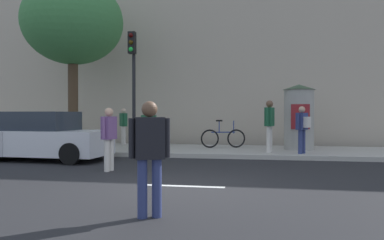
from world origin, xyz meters
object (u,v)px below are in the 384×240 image
(bicycle_leaning, at_px, (223,138))
(parked_car_silver, at_px, (40,137))
(traffic_light, at_px, (133,71))
(pedestrian_tallest, at_px, (148,125))
(street_tree, at_px, (73,23))
(pedestrian_in_light_jacket, at_px, (109,134))
(poster_column, at_px, (299,116))
(pedestrian_in_dark_shirt, at_px, (302,126))
(pedestrian_with_backpack, at_px, (269,121))
(pedestrian_near_pole, at_px, (150,150))
(pedestrian_in_red_top, at_px, (123,123))

(bicycle_leaning, xyz_separation_m, parked_car_silver, (-5.45, -3.89, 0.20))
(traffic_light, bearing_deg, pedestrian_tallest, 88.99)
(street_tree, bearing_deg, pedestrian_in_light_jacket, -54.45)
(bicycle_leaning, bearing_deg, pedestrian_tallest, -170.25)
(pedestrian_in_light_jacket, bearing_deg, poster_column, 46.98)
(pedestrian_tallest, distance_m, pedestrian_in_dark_shirt, 5.87)
(pedestrian_in_light_jacket, relative_size, parked_car_silver, 0.38)
(street_tree, relative_size, pedestrian_with_backpack, 3.69)
(pedestrian_near_pole, relative_size, pedestrian_in_dark_shirt, 1.05)
(street_tree, bearing_deg, poster_column, 4.84)
(poster_column, relative_size, pedestrian_with_backpack, 1.35)
(traffic_light, relative_size, parked_car_silver, 0.96)
(street_tree, relative_size, bicycle_leaning, 3.87)
(pedestrian_tallest, bearing_deg, bicycle_leaning, 9.75)
(pedestrian_in_red_top, xyz_separation_m, parked_car_silver, (-1.06, -4.69, -0.33))
(pedestrian_in_dark_shirt, bearing_deg, pedestrian_in_red_top, 160.10)
(parked_car_silver, bearing_deg, pedestrian_near_pole, -48.44)
(poster_column, relative_size, street_tree, 0.37)
(traffic_light, height_order, pedestrian_in_light_jacket, traffic_light)
(poster_column, height_order, pedestrian_in_red_top, poster_column)
(street_tree, distance_m, pedestrian_in_light_jacket, 7.25)
(street_tree, xyz_separation_m, pedestrian_tallest, (2.95, 0.43, -4.03))
(traffic_light, height_order, parked_car_silver, traffic_light)
(pedestrian_in_dark_shirt, bearing_deg, pedestrian_with_backpack, 165.60)
(pedestrian_in_light_jacket, bearing_deg, pedestrian_near_pole, -61.07)
(pedestrian_near_pole, distance_m, bicycle_leaning, 9.99)
(pedestrian_near_pole, bearing_deg, pedestrian_in_light_jacket, 118.93)
(pedestrian_in_red_top, height_order, parked_car_silver, pedestrian_in_red_top)
(street_tree, relative_size, pedestrian_tallest, 4.46)
(parked_car_silver, bearing_deg, traffic_light, 32.54)
(poster_column, bearing_deg, street_tree, -175.16)
(pedestrian_in_dark_shirt, distance_m, pedestrian_in_red_top, 7.68)
(street_tree, xyz_separation_m, pedestrian_with_backpack, (7.59, -0.61, -3.84))
(pedestrian_tallest, distance_m, parked_car_silver, 4.26)
(pedestrian_with_backpack, bearing_deg, poster_column, 50.69)
(pedestrian_tallest, bearing_deg, pedestrian_in_red_top, 139.21)
(traffic_light, distance_m, pedestrian_in_light_jacket, 4.08)
(pedestrian_in_light_jacket, relative_size, bicycle_leaning, 0.96)
(traffic_light, relative_size, pedestrian_with_backpack, 2.32)
(pedestrian_in_light_jacket, height_order, pedestrian_in_dark_shirt, pedestrian_in_dark_shirt)
(poster_column, relative_size, pedestrian_near_pole, 1.46)
(pedestrian_with_backpack, relative_size, pedestrian_tallest, 1.21)
(poster_column, xyz_separation_m, parked_car_silver, (-8.30, -3.70, -0.64))
(pedestrian_in_light_jacket, bearing_deg, parked_car_silver, 148.39)
(traffic_light, distance_m, pedestrian_tallest, 2.61)
(pedestrian_in_light_jacket, distance_m, pedestrian_in_red_top, 6.89)
(street_tree, distance_m, bicycle_leaning, 7.44)
(pedestrian_near_pole, bearing_deg, traffic_light, 110.43)
(traffic_light, height_order, pedestrian_in_red_top, traffic_light)
(pedestrian_in_light_jacket, relative_size, pedestrian_in_dark_shirt, 1.03)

